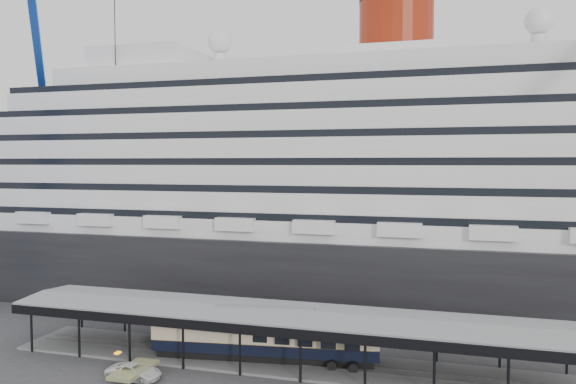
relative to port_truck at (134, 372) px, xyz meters
name	(u,v)px	position (x,y,z in m)	size (l,w,h in m)	color
ground	(267,382)	(11.77, 2.70, -0.70)	(200.00, 200.00, 0.00)	#333335
cruise_ship	(338,172)	(11.82, 34.70, 17.65)	(130.00, 30.00, 43.90)	black
platform_canopy	(283,339)	(11.77, 7.70, 1.66)	(56.00, 9.18, 5.30)	slate
port_truck	(134,372)	(0.00, 0.00, 0.00)	(2.33, 5.05, 1.40)	silver
pullman_carriage	(265,335)	(9.90, 7.70, 1.97)	(22.59, 5.65, 22.00)	black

